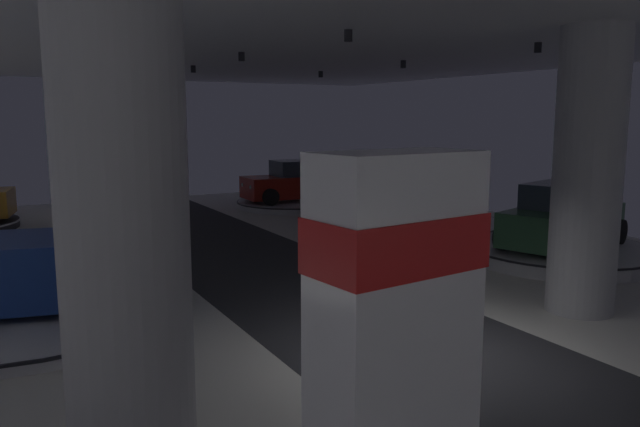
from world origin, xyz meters
name	(u,v)px	position (x,y,z in m)	size (l,w,h in m)	color
ground	(428,356)	(0.00, 0.00, -0.02)	(24.00, 44.00, 0.06)	silver
column_right	(587,173)	(4.09, 0.41, 2.75)	(1.29, 1.29, 5.50)	#ADADB2
column_left	(124,224)	(-4.93, -1.25, 2.75)	(1.31, 1.31, 5.50)	#ADADB2
brand_sign_pylon	(393,410)	(-3.83, -4.37, 1.87)	(1.33, 0.79, 3.60)	slate
display_platform_mid_right	(561,253)	(7.35, 3.61, 0.21)	(4.99, 4.99, 0.38)	#B7B7BC
display_car_mid_right	(563,218)	(7.32, 3.60, 1.14)	(4.55, 3.21, 1.71)	#2D5638
display_platform_deep_right	(293,203)	(5.46, 16.03, 0.16)	(4.81, 4.81, 0.28)	#B7B7BC
display_car_deep_right	(294,183)	(5.49, 16.03, 1.04)	(4.30, 2.36, 1.71)	maroon
display_platform_far_right	(416,223)	(7.02, 9.55, 0.14)	(5.94, 5.94, 0.25)	silver
display_car_far_right	(417,198)	(7.02, 9.51, 1.01)	(2.30, 4.28, 1.71)	red
display_platform_mid_left	(29,314)	(-5.55, 4.97, 0.14)	(5.68, 5.68, 0.24)	silver
pickup_truck_mid_left	(44,259)	(-5.23, 4.90, 1.18)	(5.62, 3.53, 2.30)	navy
visitor_walking_near	(376,257)	(0.99, 3.02, 0.91)	(0.32, 0.32, 1.59)	black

